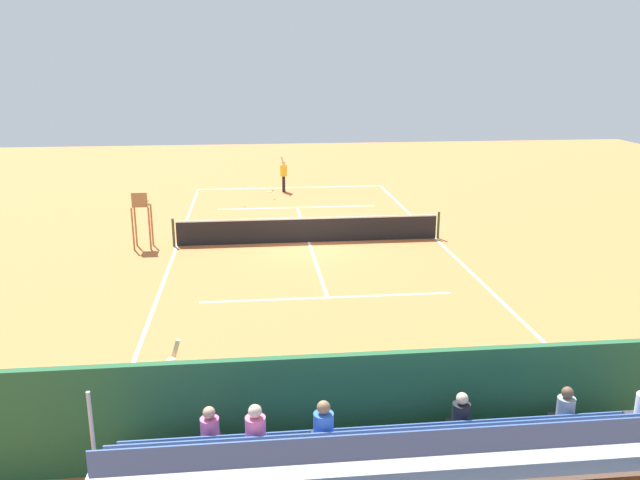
% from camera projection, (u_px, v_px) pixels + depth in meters
% --- Properties ---
extents(ground_plane, '(60.00, 60.00, 0.00)m').
position_uv_depth(ground_plane, '(309.00, 242.00, 24.93)').
color(ground_plane, '#C66B38').
extents(court_line_markings, '(10.10, 22.20, 0.01)m').
position_uv_depth(court_line_markings, '(309.00, 242.00, 24.97)').
color(court_line_markings, white).
rests_on(court_line_markings, ground).
extents(tennis_net, '(10.30, 0.10, 1.07)m').
position_uv_depth(tennis_net, '(309.00, 230.00, 24.80)').
color(tennis_net, black).
rests_on(tennis_net, ground).
extents(backdrop_wall, '(18.00, 0.16, 2.00)m').
position_uv_depth(backdrop_wall, '(382.00, 405.00, 11.26)').
color(backdrop_wall, '#235633').
rests_on(backdrop_wall, ground).
extents(bleacher_stand, '(9.06, 2.40, 2.48)m').
position_uv_depth(bleacher_stand, '(405.00, 453.00, 10.02)').
color(bleacher_stand, '#9EA0A5').
rests_on(bleacher_stand, ground).
extents(umpire_chair, '(0.67, 0.67, 2.14)m').
position_uv_depth(umpire_chair, '(141.00, 214.00, 23.80)').
color(umpire_chair, olive).
rests_on(umpire_chair, ground).
extents(courtside_bench, '(1.80, 0.40, 0.93)m').
position_uv_depth(courtside_bench, '(520.00, 398.00, 12.37)').
color(courtside_bench, '#9E754C').
rests_on(courtside_bench, ground).
extents(equipment_bag, '(0.90, 0.36, 0.36)m').
position_uv_depth(equipment_bag, '(428.00, 425.00, 12.16)').
color(equipment_bag, black).
rests_on(equipment_bag, ground).
extents(tennis_player, '(0.42, 0.55, 1.93)m').
position_uv_depth(tennis_player, '(284.00, 173.00, 34.09)').
color(tennis_player, black).
rests_on(tennis_player, ground).
extents(tennis_racket, '(0.48, 0.55, 0.03)m').
position_uv_depth(tennis_racket, '(269.00, 192.00, 34.31)').
color(tennis_racket, black).
rests_on(tennis_racket, ground).
extents(tennis_ball_near, '(0.07, 0.07, 0.07)m').
position_uv_depth(tennis_ball_near, '(244.00, 206.00, 30.87)').
color(tennis_ball_near, '#CCDB33').
rests_on(tennis_ball_near, ground).
extents(tennis_ball_far, '(0.07, 0.07, 0.07)m').
position_uv_depth(tennis_ball_far, '(274.00, 199.00, 32.48)').
color(tennis_ball_far, '#CCDB33').
rests_on(tennis_ball_far, ground).
extents(line_judge, '(0.41, 0.55, 1.93)m').
position_uv_depth(line_judge, '(173.00, 390.00, 11.73)').
color(line_judge, '#232328').
rests_on(line_judge, ground).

